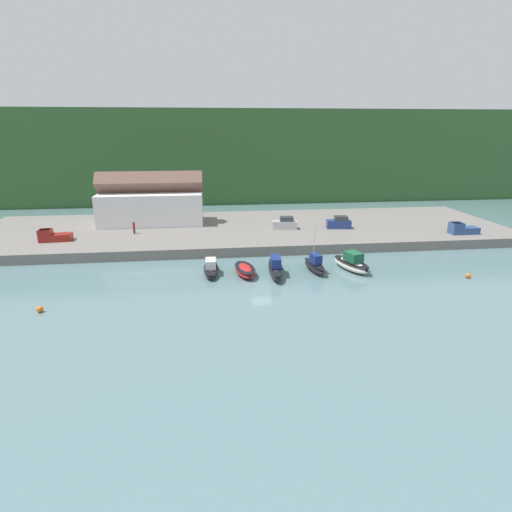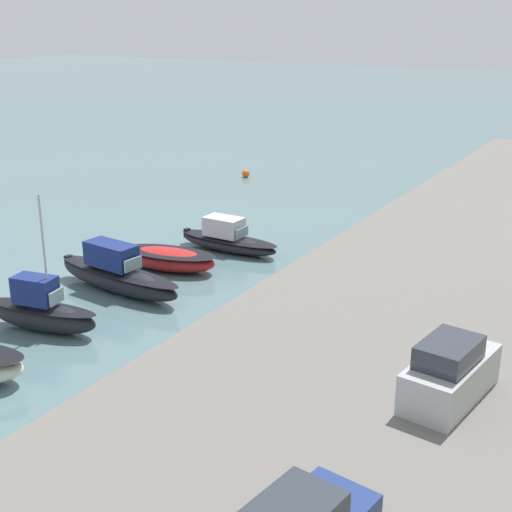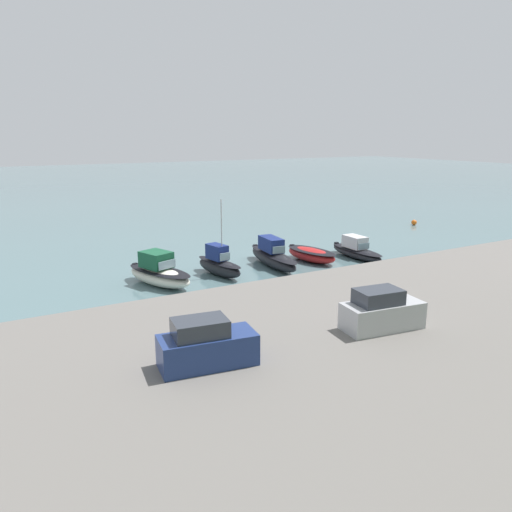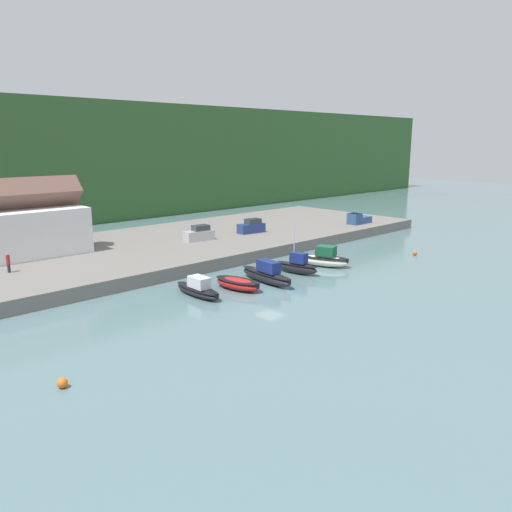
% 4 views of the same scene
% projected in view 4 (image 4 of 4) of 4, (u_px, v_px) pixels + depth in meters
% --- Properties ---
extents(ground_plane, '(320.00, 320.00, 0.00)m').
position_uv_depth(ground_plane, '(270.00, 292.00, 51.58)').
color(ground_plane, slate).
extents(hillside_backdrop, '(240.00, 55.60, 22.87)m').
position_uv_depth(hillside_backdrop, '(2.00, 160.00, 106.43)').
color(hillside_backdrop, '#335B2D').
rests_on(hillside_backdrop, ground_plane).
extents(quay_promenade, '(93.15, 27.06, 1.52)m').
position_uv_depth(quay_promenade, '(147.00, 250.00, 68.38)').
color(quay_promenade, slate).
rests_on(quay_promenade, ground_plane).
extents(harbor_clubhouse, '(18.83, 8.24, 9.53)m').
position_uv_depth(harbor_clubhouse, '(3.00, 229.00, 59.33)').
color(harbor_clubhouse, white).
rests_on(harbor_clubhouse, quay_promenade).
extents(moored_boat_0, '(1.98, 6.67, 2.04)m').
position_uv_depth(moored_boat_0, '(198.00, 289.00, 50.15)').
color(moored_boat_0, black).
rests_on(moored_boat_0, ground_plane).
extents(moored_boat_1, '(3.19, 5.95, 1.18)m').
position_uv_depth(moored_boat_1, '(238.00, 284.00, 52.40)').
color(moored_boat_1, red).
rests_on(moored_boat_1, ground_plane).
extents(moored_boat_2, '(2.57, 8.34, 2.52)m').
position_uv_depth(moored_boat_2, '(266.00, 275.00, 54.84)').
color(moored_boat_2, black).
rests_on(moored_boat_2, ground_plane).
extents(moored_boat_3, '(2.40, 5.70, 6.33)m').
position_uv_depth(moored_boat_3, '(297.00, 266.00, 58.64)').
color(moored_boat_3, black).
rests_on(moored_boat_3, ground_plane).
extents(moored_boat_4, '(4.51, 7.00, 2.59)m').
position_uv_depth(moored_boat_4, '(324.00, 259.00, 62.20)').
color(moored_boat_4, white).
rests_on(moored_boat_4, ground_plane).
extents(parked_car_0, '(4.41, 2.37, 2.16)m').
position_uv_depth(parked_car_0, '(252.00, 227.00, 76.61)').
color(parked_car_0, navy).
rests_on(parked_car_0, quay_promenade).
extents(parked_car_1, '(4.39, 2.32, 2.16)m').
position_uv_depth(parked_car_1, '(199.00, 234.00, 70.63)').
color(parked_car_1, '#B7B7BC').
rests_on(parked_car_1, quay_promenade).
extents(pickup_truck_1, '(4.73, 2.00, 1.90)m').
position_uv_depth(pickup_truck_1, '(358.00, 219.00, 85.08)').
color(pickup_truck_1, '#2D4C84').
rests_on(pickup_truck_1, quay_promenade).
extents(person_on_quay, '(0.40, 0.40, 2.14)m').
position_uv_depth(person_on_quay, '(8.00, 262.00, 53.12)').
color(person_on_quay, '#232838').
rests_on(person_on_quay, quay_promenade).
extents(mooring_buoy_0, '(0.68, 0.68, 0.68)m').
position_uv_depth(mooring_buoy_0, '(62.00, 383.00, 31.39)').
color(mooring_buoy_0, orange).
rests_on(mooring_buoy_0, ground_plane).
extents(mooring_buoy_1, '(0.62, 0.62, 0.62)m').
position_uv_depth(mooring_buoy_1, '(415.00, 253.00, 68.32)').
color(mooring_buoy_1, orange).
rests_on(mooring_buoy_1, ground_plane).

